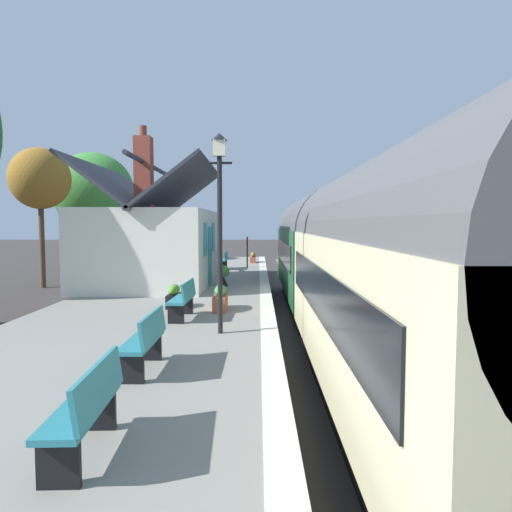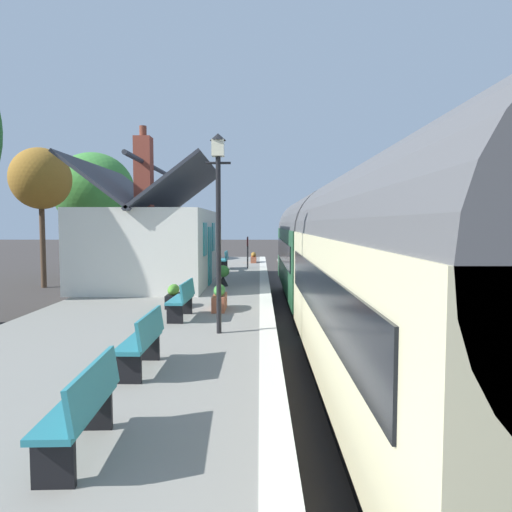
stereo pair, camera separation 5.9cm
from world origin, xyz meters
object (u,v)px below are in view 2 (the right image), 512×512
at_px(station_building, 153,243).
at_px(planter_under_sign, 254,258).
at_px(planter_edge_far, 207,260).
at_px(tree_mid_background, 41,179).
at_px(bench_mid_platform, 83,406).
at_px(station_sign_board, 248,244).
at_px(tree_distant, 94,191).
at_px(planter_bench_left, 196,260).
at_px(planter_by_door, 171,258).
at_px(bench_near_building, 143,340).
at_px(bench_platform_end, 224,259).
at_px(bench_by_lamp, 183,298).
at_px(lamp_post_platform, 218,196).
at_px(planter_corner_building, 223,275).
at_px(planter_bench_right, 219,298).
at_px(planter_edge_near, 174,296).
at_px(train, 343,260).

distance_m(station_building, planter_under_sign, 10.28).
distance_m(planter_edge_far, tree_mid_background, 9.22).
bearing_deg(bench_mid_platform, station_sign_board, -3.17).
height_order(bench_mid_platform, tree_distant, tree_distant).
distance_m(bench_mid_platform, planter_bench_left, 18.23).
bearing_deg(planter_by_door, bench_near_building, -170.39).
distance_m(bench_platform_end, bench_by_lamp, 12.06).
bearing_deg(station_sign_board, planter_by_door, 53.12).
height_order(planter_under_sign, lamp_post_platform, lamp_post_platform).
bearing_deg(planter_corner_building, planter_bench_right, -176.64).
height_order(bench_by_lamp, tree_mid_background, tree_mid_background).
relative_size(planter_by_door, tree_mid_background, 0.16).
bearing_deg(bench_mid_platform, planter_corner_building, -1.74).
bearing_deg(planter_under_sign, planter_edge_near, 172.40).
bearing_deg(station_sign_board, planter_bench_right, 177.93).
xyz_separation_m(planter_edge_near, planter_corner_building, (4.21, -0.99, 0.11)).
height_order(bench_by_lamp, planter_edge_near, bench_by_lamp).
relative_size(bench_platform_end, bench_near_building, 1.00).
bearing_deg(planter_under_sign, bench_near_building, 176.03).
relative_size(planter_bench_left, planter_bench_right, 0.83).
distance_m(train, station_sign_board, 11.17).
bearing_deg(bench_near_building, tree_distant, 21.13).
xyz_separation_m(planter_corner_building, station_sign_board, (6.96, -0.69, 0.79)).
height_order(station_building, planter_by_door, station_building).
bearing_deg(planter_edge_near, planter_by_door, 11.03).
distance_m(planter_by_door, lamp_post_platform, 18.23).
bearing_deg(bench_platform_end, bench_near_building, -179.98).
bearing_deg(train, planter_by_door, 27.51).
bearing_deg(planter_edge_far, planter_by_door, 51.57).
xyz_separation_m(station_building, bench_mid_platform, (-12.88, -2.25, -1.02)).
height_order(station_sign_board, tree_distant, tree_distant).
relative_size(planter_bench_left, tree_mid_background, 0.12).
xyz_separation_m(station_building, planter_bench_right, (-5.28, -2.89, -1.18)).
height_order(planter_bench_left, station_sign_board, station_sign_board).
bearing_deg(tree_distant, lamp_post_platform, -153.97).
relative_size(planter_bench_left, planter_by_door, 0.80).
height_order(planter_bench_left, lamp_post_platform, lamp_post_platform).
bearing_deg(planter_bench_right, planter_corner_building, 3.36).
distance_m(bench_mid_platform, lamp_post_platform, 5.58).
distance_m(planter_bench_right, planter_by_door, 15.51).
relative_size(planter_bench_left, station_sign_board, 0.55).
relative_size(train, planter_bench_left, 24.55).
distance_m(station_building, bench_mid_platform, 13.12).
bearing_deg(planter_by_door, bench_platform_end, -140.01).
bearing_deg(bench_near_building, planter_bench_left, 4.97).
height_order(bench_mid_platform, planter_corner_building, bench_mid_platform).
bearing_deg(planter_edge_far, planter_corner_building, -169.83).
height_order(planter_bench_left, planter_under_sign, planter_bench_left).
bearing_deg(station_sign_board, planter_corner_building, 174.35).
height_order(planter_edge_near, planter_under_sign, planter_edge_near).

